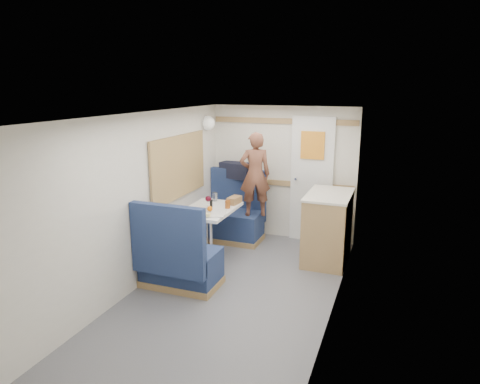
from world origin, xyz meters
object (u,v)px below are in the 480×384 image
at_px(tray, 215,213).
at_px(salt_grinder, 208,208).
at_px(bench_near, 179,263).
at_px(cheese_block, 206,215).
at_px(tumbler_mid, 215,197).
at_px(galley_counter, 328,227).
at_px(dinette_table, 209,220).
at_px(bread_loaf, 234,200).
at_px(person, 255,175).
at_px(duffel_bag, 237,170).
at_px(tumbler_left, 181,211).
at_px(beer_glass, 228,204).
at_px(pepper_grinder, 211,203).
at_px(bench_far, 233,220).
at_px(orange_fruit, 210,209).
at_px(wine_glass, 208,199).
at_px(dome_light, 208,123).

bearing_deg(tray, salt_grinder, 149.59).
bearing_deg(bench_near, cheese_block, 74.87).
bearing_deg(tray, tumbler_mid, 114.70).
xyz_separation_m(galley_counter, tray, (-1.29, -0.76, 0.26)).
distance_m(dinette_table, bench_near, 0.90).
xyz_separation_m(bench_near, bread_loaf, (0.23, 1.20, 0.47)).
xyz_separation_m(person, duffel_bag, (-0.42, 0.37, -0.03)).
xyz_separation_m(cheese_block, tumbler_left, (-0.35, 0.00, 0.02)).
height_order(dinette_table, person, person).
xyz_separation_m(bench_near, beer_glass, (0.23, 0.95, 0.47)).
bearing_deg(salt_grinder, galley_counter, 25.69).
bearing_deg(pepper_grinder, tumbler_mid, 105.35).
xyz_separation_m(bench_far, tumbler_left, (-0.22, -1.24, 0.47)).
relative_size(galley_counter, orange_fruit, 13.57).
distance_m(tumbler_mid, pepper_grinder, 0.31).
xyz_separation_m(person, salt_grinder, (-0.33, -0.89, -0.29)).
distance_m(tumbler_mid, bread_loaf, 0.32).
relative_size(tray, wine_glass, 1.94).
height_order(dome_light, orange_fruit, dome_light).
xyz_separation_m(bench_near, cheese_block, (0.13, 0.49, 0.46)).
bearing_deg(bread_loaf, tumbler_mid, 171.95).
distance_m(dome_light, wine_glass, 1.30).
bearing_deg(beer_glass, duffel_bag, 104.67).
bearing_deg(duffel_bag, bench_near, -75.06).
distance_m(bench_far, person, 0.85).
height_order(bench_far, beer_glass, bench_far).
xyz_separation_m(cheese_block, salt_grinder, (-0.08, 0.24, 0.01)).
bearing_deg(tumbler_left, orange_fruit, 33.22).
height_order(duffel_bag, salt_grinder, duffel_bag).
height_order(bench_near, orange_fruit, bench_near).
bearing_deg(beer_glass, wine_glass, -157.77).
relative_size(bench_far, tumbler_left, 10.23).
relative_size(dinette_table, cheese_block, 8.94).
distance_m(pepper_grinder, salt_grinder, 0.21).
bearing_deg(bench_far, tumbler_mid, -100.09).
xyz_separation_m(bench_far, cheese_block, (0.13, -1.24, 0.46)).
xyz_separation_m(dinette_table, person, (0.38, 0.75, 0.49)).
bearing_deg(salt_grinder, dinette_table, 110.49).
relative_size(cheese_block, tumbler_mid, 0.87).
bearing_deg(pepper_grinder, dome_light, 116.41).
distance_m(tray, tumbler_left, 0.43).
relative_size(beer_glass, pepper_grinder, 1.05).
height_order(dinette_table, tray, tray).
height_order(person, tumbler_mid, person).
distance_m(person, tumbler_left, 1.31).
bearing_deg(orange_fruit, duffel_bag, 95.93).
xyz_separation_m(tumbler_mid, bread_loaf, (0.31, -0.04, -0.01)).
bearing_deg(person, dome_light, -31.92).
relative_size(duffel_bag, cheese_block, 4.84).
xyz_separation_m(bench_near, person, (0.38, 1.62, 0.75)).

